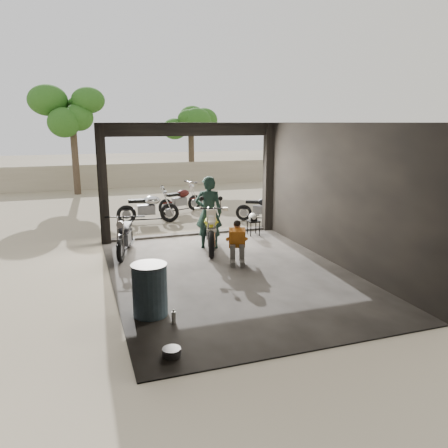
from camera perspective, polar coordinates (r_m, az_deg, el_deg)
ground at (r=9.53m, az=0.90°, el=-6.51°), size 80.00×80.00×0.00m
garage at (r=9.69m, az=-0.16°, el=1.67°), size 7.00×7.13×3.20m
boundary_wall at (r=22.80m, az=-11.11°, el=6.30°), size 18.00×0.30×1.20m
tree_left at (r=20.97m, az=-19.34°, el=14.53°), size 2.20×2.20×5.60m
tree_right at (r=23.20m, az=-4.37°, el=13.94°), size 2.20×2.20×5.00m
main_bike at (r=11.12m, az=-1.71°, el=-0.36°), size 1.25×1.98×1.23m
left_bike at (r=11.01m, az=-12.85°, el=-1.22°), size 1.07×1.71×1.08m
outside_bike_a at (r=14.34m, az=-9.91°, el=2.42°), size 1.81×0.90×1.18m
outside_bike_b at (r=15.86m, az=-5.72°, el=3.44°), size 1.78×1.28×1.11m
outside_bike_c at (r=14.46m, az=4.97°, el=2.34°), size 1.63×1.27×1.02m
rider at (r=11.20m, az=-2.01°, el=1.49°), size 0.80×0.66×1.89m
mechanic at (r=10.03m, az=1.75°, el=-2.61°), size 0.67×0.79×0.97m
stool at (r=12.61m, az=3.86°, el=0.14°), size 0.32×0.32×0.45m
helmet at (r=12.54m, az=3.78°, el=0.94°), size 0.27×0.28×0.23m
oil_drum at (r=7.50m, az=-9.66°, el=-8.57°), size 0.76×0.76×0.91m
sign_post at (r=13.05m, az=11.58°, el=6.62°), size 0.87×0.08×2.62m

